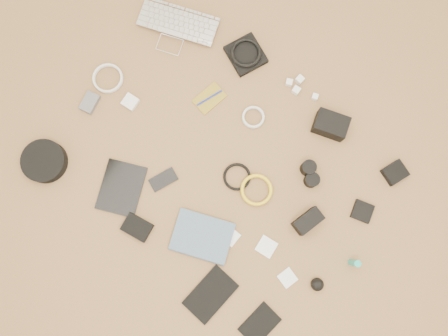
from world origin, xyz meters
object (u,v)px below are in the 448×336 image
Objects in this scene: headphone_case at (44,161)px; dslr_camera at (331,125)px; laptop at (175,33)px; phone at (163,180)px; paperback at (196,258)px; tablet at (121,188)px.

dslr_camera is at bearing 44.16° from headphone_case.
laptop is 3.05× the size of phone.
laptop is 1.03m from paperback.
laptop is at bearing 147.01° from phone.
headphone_case reaches higher than paperback.
tablet is (0.26, -0.71, -0.01)m from laptop.
tablet is 0.92× the size of paperback.
phone is (-0.45, -0.63, -0.04)m from dslr_camera.
dslr_camera is at bearing 30.87° from tablet.
paperback is at bearing -66.07° from laptop.
phone is (0.38, -0.57, -0.01)m from laptop.
phone is 0.63× the size of headphone_case.
paperback is (0.78, 0.07, -0.01)m from headphone_case.
headphone_case reaches higher than laptop.
paperback is (-0.13, -0.82, -0.03)m from dslr_camera.
paperback is at bearing -27.99° from tablet.
paperback is at bearing -115.71° from dslr_camera.
dslr_camera is 0.96m from tablet.
tablet is at bearing 64.28° from paperback.
laptop is 2.57× the size of dslr_camera.
headphone_case is (-0.08, -0.82, 0.01)m from laptop.
paperback is (0.70, -0.75, -0.00)m from laptop.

